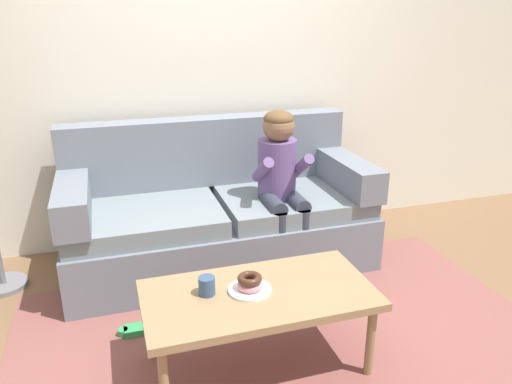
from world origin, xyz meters
name	(u,v)px	position (x,y,z in m)	size (l,w,h in m)	color
ground	(275,323)	(0.00, 0.00, 0.00)	(10.00, 10.00, 0.00)	brown
wall_back	(214,55)	(0.00, 1.40, 1.40)	(8.00, 0.10, 2.80)	silver
area_rug	(290,348)	(0.00, -0.25, 0.01)	(2.91, 1.98, 0.01)	brown
couch	(218,215)	(-0.13, 0.85, 0.35)	(2.06, 0.90, 0.99)	slate
coffee_table	(259,299)	(-0.20, -0.32, 0.39)	(1.11, 0.57, 0.43)	#937551
person_child	(281,176)	(0.26, 0.64, 0.67)	(0.34, 0.58, 1.10)	#664C84
plate	(250,290)	(-0.24, -0.30, 0.44)	(0.21, 0.21, 0.01)	white
donut	(250,285)	(-0.24, -0.30, 0.47)	(0.12, 0.12, 0.04)	pink
donut_second	(250,279)	(-0.24, -0.30, 0.50)	(0.12, 0.12, 0.04)	#422619
mug	(207,286)	(-0.44, -0.27, 0.48)	(0.08, 0.08, 0.09)	#334C72
toy_controller	(139,330)	(-0.76, 0.13, 0.03)	(0.23, 0.09, 0.05)	#339E56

